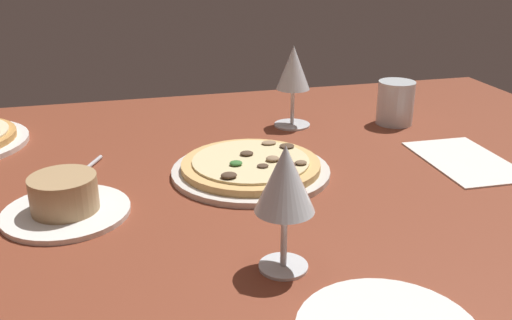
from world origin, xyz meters
TOP-DOWN VIEW (x-y plane):
  - dining_table at (0.00, 0.00)cm, footprint 150.00×110.00cm
  - pizza_main at (1.08, -2.64)cm, footprint 26.47×26.47cm
  - ramekin_on_saucer at (30.33, 5.15)cm, footprint 18.09×18.09cm
  - wine_glass_far at (-13.55, -25.76)cm, footprint 7.52×7.52cm
  - wine_glass_near at (4.29, 26.38)cm, footprint 7.09×7.09cm
  - water_glass at (-34.94, -21.83)cm, footprint 7.64×7.64cm
  - paper_menu at (-37.04, 1.27)cm, footprint 14.05×21.95cm
  - spoon at (29.00, -8.69)cm, footprint 6.93×11.16cm

SIDE VIEW (x-z plane):
  - dining_table at x=0.00cm, z-range 0.00..4.00cm
  - paper_menu at x=-37.04cm, z-range 4.00..4.30cm
  - spoon at x=29.00cm, z-range 3.95..4.95cm
  - pizza_main at x=1.08cm, z-range 3.50..6.90cm
  - ramekin_on_saucer at x=30.33cm, z-range 3.33..9.27cm
  - water_glass at x=-34.94cm, z-range 3.39..12.47cm
  - wine_glass_near at x=4.29cm, z-range 7.38..23.16cm
  - wine_glass_far at x=-13.55cm, z-range 7.26..24.01cm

